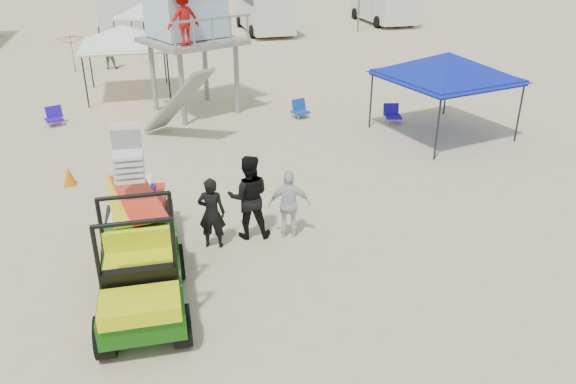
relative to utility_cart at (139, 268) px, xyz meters
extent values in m
plane|color=beige|center=(2.58, -1.39, -0.97)|extent=(140.00, 140.00, 0.00)
cube|color=#124E0C|center=(0.02, 0.04, -0.37)|extent=(1.45, 2.78, 0.48)
cube|color=#D3DE0B|center=(0.02, 0.04, -0.07)|extent=(1.27, 0.81, 0.26)
cylinder|color=black|center=(-0.58, -0.95, -0.62)|extent=(0.33, 0.71, 0.70)
cube|color=black|center=(0.02, 2.34, -0.45)|extent=(1.52, 2.17, 0.13)
cylinder|color=black|center=(-0.59, 2.34, -0.69)|extent=(0.24, 0.56, 0.56)
imported|color=black|center=(1.52, 2.04, -0.17)|extent=(0.67, 0.54, 1.60)
imported|color=black|center=(2.37, 2.29, -0.01)|extent=(1.04, 0.87, 1.91)
imported|color=silver|center=(3.22, 2.04, -0.19)|extent=(0.98, 0.58, 1.57)
cylinder|color=gray|center=(1.17, 10.86, 0.29)|extent=(0.18, 0.18, 2.52)
cube|color=gray|center=(2.28, 11.97, 1.63)|extent=(3.97, 3.97, 0.16)
cube|color=silver|center=(2.28, 12.27, 2.81)|extent=(2.92, 2.77, 2.11)
imported|color=#B20F0F|center=(1.48, 10.96, 2.59)|extent=(1.14, 0.66, 1.77)
cylinder|color=black|center=(8.15, 5.68, 0.01)|extent=(0.06, 0.06, 1.97)
pyramid|color=#0E1C9F|center=(9.82, 7.34, 1.75)|extent=(4.18, 4.18, 0.80)
cube|color=#0E1C9F|center=(9.82, 7.34, 0.95)|extent=(4.18, 4.18, 0.18)
cylinder|color=black|center=(-1.64, 13.46, 0.06)|extent=(0.06, 0.06, 2.06)
pyramid|color=white|center=(-0.10, 15.00, 1.84)|extent=(3.27, 3.27, 0.80)
cube|color=white|center=(-0.10, 15.00, 1.04)|extent=(3.27, 3.27, 0.18)
cylinder|color=black|center=(-0.35, 23.19, -0.05)|extent=(0.06, 0.06, 1.85)
pyramid|color=white|center=(1.00, 24.53, 1.63)|extent=(3.64, 3.64, 0.80)
cube|color=white|center=(1.00, 24.53, 0.83)|extent=(3.64, 3.64, 0.18)
imported|color=red|center=(-2.63, 19.85, -0.10)|extent=(2.50, 2.52, 1.73)
imported|color=yellow|center=(0.47, 20.56, -0.12)|extent=(2.34, 2.36, 1.71)
cone|color=orange|center=(-1.76, 6.20, -0.72)|extent=(0.34, 0.34, 0.50)
cube|color=#240FAC|center=(-2.69, 11.57, -0.75)|extent=(0.68, 0.65, 0.06)
cube|color=#240FAC|center=(-2.69, 11.81, -0.55)|extent=(0.57, 0.35, 0.44)
cylinder|color=#B2B2B7|center=(-2.91, 11.37, -0.87)|extent=(0.03, 0.03, 0.20)
cube|color=#0F3EA3|center=(5.82, 10.22, -0.75)|extent=(0.67, 0.65, 0.06)
cube|color=#0F3EA3|center=(5.82, 10.46, -0.55)|extent=(0.57, 0.34, 0.44)
cylinder|color=#B2B2B7|center=(5.60, 10.02, -0.87)|extent=(0.03, 0.03, 0.20)
cube|color=#1D10B0|center=(8.83, 8.86, -0.75)|extent=(0.64, 0.61, 0.06)
cube|color=#1D10B0|center=(8.83, 9.10, -0.55)|extent=(0.56, 0.29, 0.44)
cylinder|color=#B2B2B7|center=(8.61, 8.66, -0.87)|extent=(0.03, 0.03, 0.20)
cube|color=silver|center=(-0.42, 30.11, 0.78)|extent=(2.50, 6.50, 3.00)
cylinder|color=black|center=(-1.67, 28.03, -0.57)|extent=(0.25, 0.80, 0.80)
cube|color=silver|center=(8.58, 28.61, 0.78)|extent=(2.50, 7.00, 3.00)
cylinder|color=black|center=(7.33, 26.37, -0.57)|extent=(0.25, 0.80, 0.80)
cylinder|color=black|center=(16.33, 28.00, -0.57)|extent=(0.25, 0.80, 0.80)
imported|color=#528A58|center=(-0.99, 20.12, -0.14)|extent=(0.92, 0.79, 1.65)
camera|label=1|loc=(0.40, -8.53, 5.30)|focal=35.00mm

